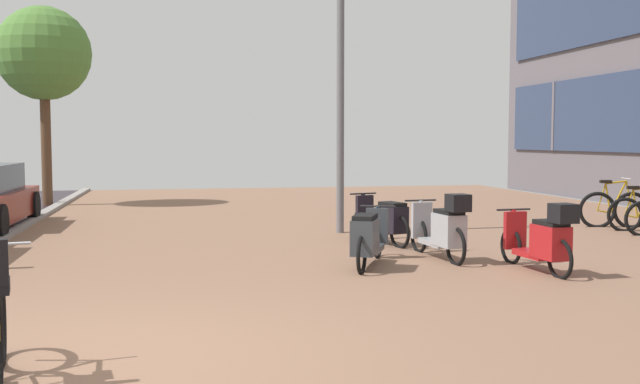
{
  "coord_description": "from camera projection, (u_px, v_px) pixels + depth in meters",
  "views": [
    {
      "loc": [
        0.58,
        -5.74,
        1.74
      ],
      "look_at": [
        2.47,
        3.61,
        1.04
      ],
      "focal_mm": 40.4,
      "sensor_mm": 36.0,
      "label": 1
    }
  ],
  "objects": [
    {
      "name": "street_tree",
      "position": [
        44.0,
        55.0,
        18.75
      ],
      "size": [
        2.44,
        2.44,
        5.2
      ],
      "color": "brown",
      "rests_on": "ground"
    },
    {
      "name": "scooter_extra",
      "position": [
        384.0,
        221.0,
        11.94
      ],
      "size": [
        0.73,
        1.68,
        0.84
      ],
      "color": "black",
      "rests_on": "ground"
    },
    {
      "name": "scooter_far",
      "position": [
        543.0,
        239.0,
        9.36
      ],
      "size": [
        0.52,
        1.69,
        0.97
      ],
      "color": "black",
      "rests_on": "ground"
    },
    {
      "name": "bicycle_rack_08",
      "position": [
        614.0,
        209.0,
        14.29
      ],
      "size": [
        1.39,
        0.49,
        1.02
      ],
      "color": "black",
      "rests_on": "ground"
    },
    {
      "name": "ground",
      "position": [
        282.0,
        354.0,
        5.91
      ],
      "size": [
        21.0,
        40.0,
        0.13
      ],
      "color": "#281F28"
    },
    {
      "name": "scooter_mid",
      "position": [
        443.0,
        229.0,
        10.36
      ],
      "size": [
        0.53,
        1.78,
        1.02
      ],
      "color": "black",
      "rests_on": "ground"
    },
    {
      "name": "scooter_near",
      "position": [
        368.0,
        238.0,
        9.79
      ],
      "size": [
        0.94,
        1.68,
        0.8
      ],
      "color": "black",
      "rests_on": "ground"
    },
    {
      "name": "lamp_post",
      "position": [
        340.0,
        73.0,
        13.23
      ],
      "size": [
        0.2,
        0.52,
        5.31
      ],
      "color": "slate",
      "rests_on": "ground"
    }
  ]
}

